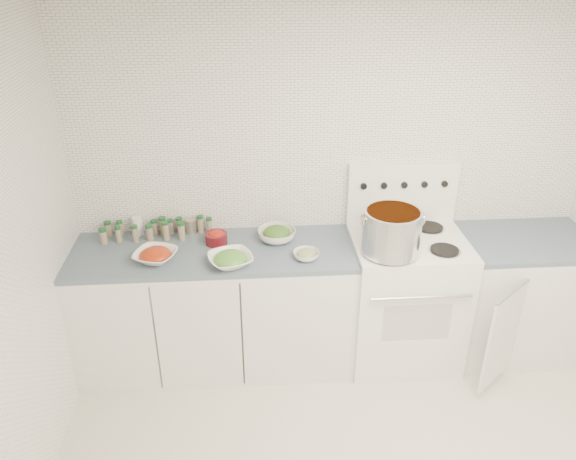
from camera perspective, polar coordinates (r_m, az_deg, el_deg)
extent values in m
cube|color=white|center=(3.86, 4.58, 5.24)|extent=(3.50, 0.02, 2.50)
cube|color=white|center=(2.11, 12.26, 21.58)|extent=(3.50, 3.00, 0.02)
cube|color=white|center=(3.94, -7.24, -7.98)|extent=(1.85, 0.62, 0.86)
cube|color=#445566|center=(3.70, -7.65, -2.29)|extent=(1.85, 0.62, 0.03)
cube|color=white|center=(4.05, 11.64, -6.90)|extent=(0.76, 0.65, 0.92)
cube|color=black|center=(3.77, 12.92, -9.11)|extent=(0.45, 0.01, 0.28)
cylinder|color=silver|center=(3.62, 13.46, -6.69)|extent=(0.65, 0.02, 0.02)
cube|color=white|center=(3.81, 12.29, -1.10)|extent=(0.76, 0.65, 0.01)
cube|color=white|center=(3.97, 11.50, 3.74)|extent=(0.76, 0.06, 0.43)
cylinder|color=silver|center=(3.62, 10.22, -2.27)|extent=(0.21, 0.21, 0.01)
cylinder|color=black|center=(3.62, 10.23, -2.19)|extent=(0.18, 0.18, 0.01)
cylinder|color=silver|center=(3.72, 15.61, -2.03)|extent=(0.21, 0.21, 0.01)
cylinder|color=black|center=(3.72, 15.62, -1.94)|extent=(0.18, 0.18, 0.01)
cylinder|color=silver|center=(3.89, 9.15, 0.05)|extent=(0.21, 0.21, 0.01)
cylinder|color=black|center=(3.89, 9.15, 0.13)|extent=(0.18, 0.18, 0.01)
cylinder|color=silver|center=(3.99, 14.19, 0.22)|extent=(0.21, 0.21, 0.01)
cylinder|color=black|center=(3.99, 14.20, 0.30)|extent=(0.18, 0.18, 0.01)
cylinder|color=black|center=(3.84, 7.68, 4.45)|extent=(0.04, 0.02, 0.04)
cylinder|color=black|center=(3.87, 9.72, 4.49)|extent=(0.04, 0.02, 0.04)
cylinder|color=black|center=(3.91, 11.72, 4.52)|extent=(0.04, 0.02, 0.04)
cylinder|color=black|center=(3.95, 13.69, 4.54)|extent=(0.04, 0.02, 0.04)
cylinder|color=black|center=(3.99, 15.61, 4.56)|extent=(0.04, 0.02, 0.04)
cube|color=white|center=(4.36, 22.13, -6.27)|extent=(0.89, 0.62, 0.86)
cube|color=#445566|center=(4.14, 23.21, -1.07)|extent=(0.89, 0.62, 0.03)
cube|color=white|center=(3.93, 20.98, -10.11)|extent=(0.32, 0.27, 0.70)
cylinder|color=silver|center=(3.55, 10.48, -0.15)|extent=(0.36, 0.36, 0.28)
cylinder|color=orange|center=(3.50, 10.65, 1.66)|extent=(0.33, 0.33, 0.03)
torus|color=silver|center=(3.47, 7.60, 0.97)|extent=(0.01, 0.09, 0.09)
torus|color=silver|center=(3.57, 13.51, 1.15)|extent=(0.01, 0.09, 0.09)
imported|color=white|center=(3.63, -13.31, -2.59)|extent=(0.33, 0.33, 0.06)
ellipsoid|color=#9E2E0D|center=(3.63, -13.33, -2.41)|extent=(0.19, 0.19, 0.08)
imported|color=white|center=(3.51, -5.87, -3.05)|extent=(0.34, 0.34, 0.07)
ellipsoid|color=#3D7B28|center=(3.50, -5.88, -2.86)|extent=(0.19, 0.19, 0.09)
imported|color=white|center=(3.76, -1.15, -0.52)|extent=(0.32, 0.32, 0.08)
ellipsoid|color=#2B601B|center=(3.75, -1.15, -0.23)|extent=(0.18, 0.18, 0.08)
imported|color=white|center=(3.56, 1.86, -2.58)|extent=(0.19, 0.19, 0.05)
ellipsoid|color=#345321|center=(3.55, 1.86, -2.39)|extent=(0.12, 0.12, 0.05)
cylinder|color=#530E15|center=(3.76, -7.29, -0.85)|extent=(0.15, 0.15, 0.07)
ellipsoid|color=red|center=(3.75, -7.32, -0.49)|extent=(0.11, 0.11, 0.05)
cylinder|color=white|center=(3.96, -15.04, 0.40)|extent=(0.07, 0.07, 0.13)
cylinder|color=#9E9686|center=(3.91, -9.83, 0.38)|extent=(0.08, 0.08, 0.10)
cylinder|color=gray|center=(4.01, -17.78, 0.02)|extent=(0.04, 0.04, 0.09)
cylinder|color=#154C23|center=(3.99, -17.89, 0.69)|extent=(0.05, 0.05, 0.02)
cylinder|color=gray|center=(4.00, -16.68, 0.08)|extent=(0.04, 0.04, 0.09)
cylinder|color=#154C23|center=(3.97, -16.78, 0.77)|extent=(0.04, 0.04, 0.02)
cylinder|color=gray|center=(3.94, -13.39, 0.15)|extent=(0.04, 0.04, 0.09)
cylinder|color=#154C23|center=(3.92, -13.48, 0.88)|extent=(0.05, 0.05, 0.02)
cylinder|color=gray|center=(3.93, -12.59, 0.29)|extent=(0.05, 0.05, 0.11)
cylinder|color=#154C23|center=(3.90, -12.68, 1.15)|extent=(0.05, 0.05, 0.02)
cylinder|color=gray|center=(3.93, -11.83, 0.24)|extent=(0.04, 0.04, 0.09)
cylinder|color=#154C23|center=(3.91, -11.90, 0.93)|extent=(0.04, 0.04, 0.02)
cylinder|color=gray|center=(3.92, -10.95, 0.34)|extent=(0.04, 0.04, 0.10)
cylinder|color=#154C23|center=(3.90, -11.02, 1.12)|extent=(0.04, 0.04, 0.02)
cylinder|color=gray|center=(3.91, -8.86, 0.48)|extent=(0.04, 0.04, 0.11)
cylinder|color=#154C23|center=(3.88, -8.93, 1.32)|extent=(0.04, 0.04, 0.02)
cylinder|color=gray|center=(3.89, -7.99, 0.35)|extent=(0.04, 0.04, 0.10)
cylinder|color=#154C23|center=(3.87, -8.04, 1.12)|extent=(0.04, 0.04, 0.02)
cylinder|color=gray|center=(3.92, -18.23, -0.72)|extent=(0.05, 0.05, 0.09)
cylinder|color=#154C23|center=(3.89, -18.35, -0.01)|extent=(0.05, 0.05, 0.02)
cylinder|color=gray|center=(3.90, -16.82, -0.54)|extent=(0.04, 0.04, 0.10)
cylinder|color=#154C23|center=(3.88, -16.93, 0.21)|extent=(0.04, 0.04, 0.02)
cylinder|color=gray|center=(3.88, -15.25, -0.49)|extent=(0.04, 0.04, 0.10)
cylinder|color=#154C23|center=(3.85, -15.36, 0.31)|extent=(0.04, 0.04, 0.02)
cylinder|color=gray|center=(3.87, -13.87, -0.39)|extent=(0.05, 0.05, 0.10)
cylinder|color=#154C23|center=(3.85, -13.96, 0.38)|extent=(0.05, 0.05, 0.02)
cylinder|color=gray|center=(3.85, -12.29, -0.21)|extent=(0.04, 0.04, 0.12)
cylinder|color=#154C23|center=(3.82, -12.39, 0.68)|extent=(0.04, 0.04, 0.02)
cylinder|color=gray|center=(3.83, -10.75, -0.23)|extent=(0.05, 0.05, 0.11)
cylinder|color=#154C23|center=(3.80, -10.83, 0.64)|extent=(0.05, 0.05, 0.02)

